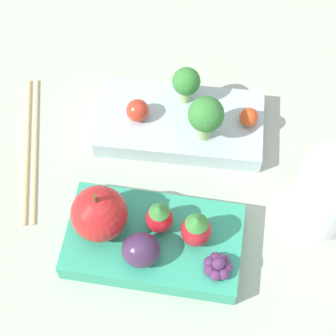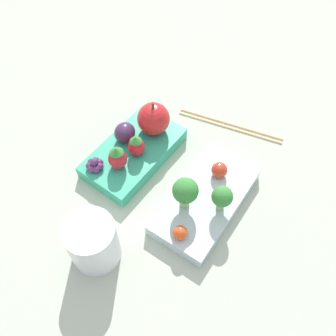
{
  "view_description": "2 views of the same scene",
  "coord_description": "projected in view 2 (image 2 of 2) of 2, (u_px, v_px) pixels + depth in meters",
  "views": [
    {
      "loc": [
        0.01,
        -0.32,
        0.58
      ],
      "look_at": [
        0.0,
        -0.0,
        0.04
      ],
      "focal_mm": 60.0,
      "sensor_mm": 36.0,
      "label": 1
    },
    {
      "loc": [
        0.31,
        0.18,
        0.57
      ],
      "look_at": [
        0.0,
        -0.0,
        0.04
      ],
      "focal_mm": 40.0,
      "sensor_mm": 36.0,
      "label": 2
    }
  ],
  "objects": [
    {
      "name": "ground_plane",
      "position": [
        168.0,
        180.0,
        0.67
      ],
      "size": [
        4.0,
        4.0,
        0.0
      ],
      "primitive_type": "plane",
      "color": "#ADB7A3"
    },
    {
      "name": "bento_box_savoury",
      "position": [
        205.0,
        201.0,
        0.63
      ],
      "size": [
        0.21,
        0.12,
        0.02
      ],
      "color": "silver",
      "rests_on": "ground_plane"
    },
    {
      "name": "bento_box_fruit",
      "position": [
        134.0,
        153.0,
        0.69
      ],
      "size": [
        0.2,
        0.13,
        0.03
      ],
      "color": "#33A87F",
      "rests_on": "ground_plane"
    },
    {
      "name": "broccoli_floret_0",
      "position": [
        185.0,
        191.0,
        0.58
      ],
      "size": [
        0.04,
        0.04,
        0.06
      ],
      "color": "#93B770",
      "rests_on": "bento_box_savoury"
    },
    {
      "name": "broccoli_floret_1",
      "position": [
        222.0,
        197.0,
        0.58
      ],
      "size": [
        0.03,
        0.03,
        0.05
      ],
      "color": "#93B770",
      "rests_on": "bento_box_savoury"
    },
    {
      "name": "cherry_tomato_0",
      "position": [
        219.0,
        170.0,
        0.64
      ],
      "size": [
        0.03,
        0.03,
        0.03
      ],
      "color": "red",
      "rests_on": "bento_box_savoury"
    },
    {
      "name": "cherry_tomato_1",
      "position": [
        180.0,
        232.0,
        0.57
      ],
      "size": [
        0.02,
        0.02,
        0.02
      ],
      "color": "#DB4C1E",
      "rests_on": "bento_box_savoury"
    },
    {
      "name": "apple",
      "position": [
        154.0,
        119.0,
        0.68
      ],
      "size": [
        0.06,
        0.06,
        0.07
      ],
      "color": "red",
      "rests_on": "bento_box_fruit"
    },
    {
      "name": "strawberry_0",
      "position": [
        117.0,
        158.0,
        0.63
      ],
      "size": [
        0.03,
        0.03,
        0.05
      ],
      "color": "red",
      "rests_on": "bento_box_fruit"
    },
    {
      "name": "strawberry_1",
      "position": [
        136.0,
        146.0,
        0.65
      ],
      "size": [
        0.03,
        0.03,
        0.04
      ],
      "color": "red",
      "rests_on": "bento_box_fruit"
    },
    {
      "name": "plum",
      "position": [
        125.0,
        132.0,
        0.67
      ],
      "size": [
        0.04,
        0.04,
        0.04
      ],
      "color": "#42284C",
      "rests_on": "bento_box_fruit"
    },
    {
      "name": "grape_cluster",
      "position": [
        95.0,
        165.0,
        0.65
      ],
      "size": [
        0.03,
        0.03,
        0.02
      ],
      "color": "#562D5B",
      "rests_on": "bento_box_fruit"
    },
    {
      "name": "drinking_cup",
      "position": [
        93.0,
        242.0,
        0.56
      ],
      "size": [
        0.08,
        0.08,
        0.09
      ],
      "color": "silver",
      "rests_on": "ground_plane"
    },
    {
      "name": "chopsticks_pair",
      "position": [
        230.0,
        125.0,
        0.74
      ],
      "size": [
        0.04,
        0.21,
        0.01
      ],
      "color": "tan",
      "rests_on": "ground_plane"
    }
  ]
}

